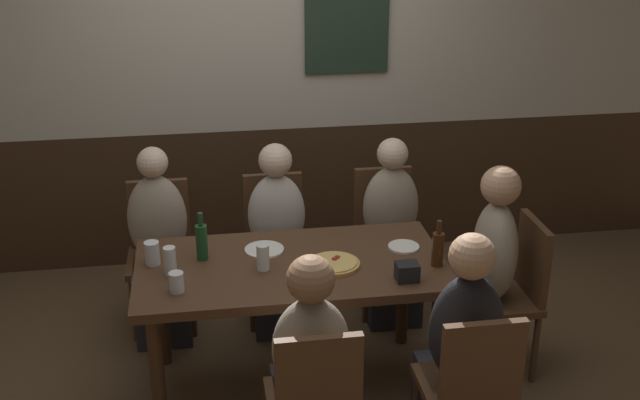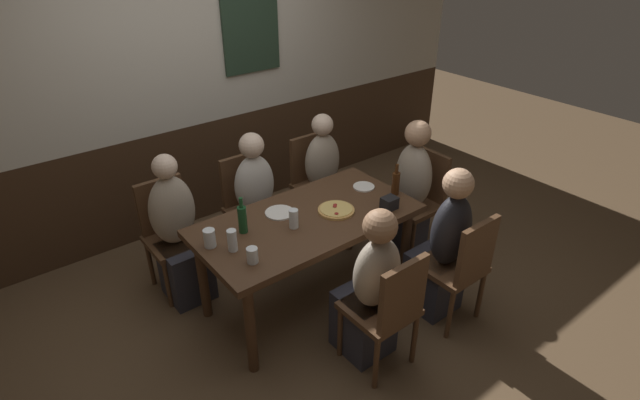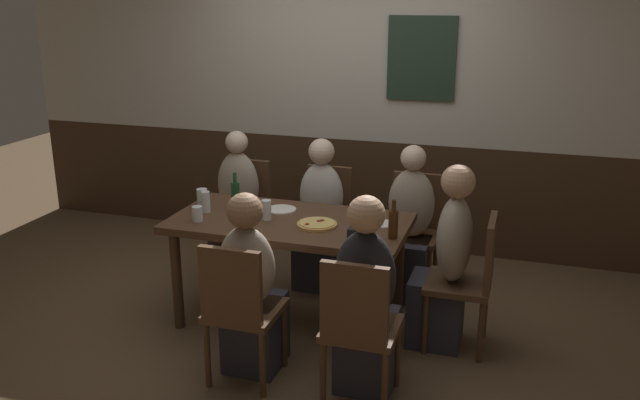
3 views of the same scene
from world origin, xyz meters
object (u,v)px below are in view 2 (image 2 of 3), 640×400
at_px(pint_glass_stout, 232,242).
at_px(beer_glass_half, 210,239).
at_px(chair_left_far, 170,229).
at_px(beer_bottle_green, 242,219).
at_px(person_right_far, 326,187).
at_px(plate_white_large, 280,213).
at_px(pizza, 336,210).
at_px(person_left_far, 179,240).
at_px(person_right_near, 442,253).
at_px(chair_mid_far, 249,202).
at_px(highball_clear, 252,256).
at_px(dining_table, 307,228).
at_px(chair_head_east, 420,196).
at_px(chair_right_far, 314,178).
at_px(person_mid_near, 370,295).
at_px(condiment_caddy, 389,203).
at_px(person_mid_far, 259,211).
at_px(chair_mid_near, 388,307).
at_px(plate_white_small, 364,187).
at_px(chair_right_near, 460,264).
at_px(person_head_east, 408,200).
at_px(beer_bottle_brown, 396,183).
at_px(tumbler_short, 294,220).

xyz_separation_m(pint_glass_stout, beer_glass_half, (-0.09, 0.13, -0.01)).
bearing_deg(pint_glass_stout, chair_left_far, 96.17).
distance_m(beer_glass_half, beer_bottle_green, 0.26).
bearing_deg(person_right_far, chair_left_far, 173.31).
bearing_deg(plate_white_large, pizza, -33.99).
bearing_deg(person_left_far, pizza, -38.52).
xyz_separation_m(person_right_near, person_left_far, (-1.39, 1.32, -0.01)).
relative_size(person_left_far, pizza, 4.42).
xyz_separation_m(pizza, plate_white_large, (-0.33, 0.22, -0.01)).
relative_size(chair_mid_far, highball_clear, 8.77).
xyz_separation_m(pizza, pint_glass_stout, (-0.81, 0.03, 0.05)).
bearing_deg(person_right_far, dining_table, -136.45).
relative_size(chair_head_east, person_left_far, 0.76).
bearing_deg(person_right_near, plate_white_large, 134.66).
distance_m(chair_right_far, chair_left_far, 1.39).
relative_size(chair_head_east, person_mid_near, 0.78).
height_order(highball_clear, plate_white_large, highball_clear).
bearing_deg(person_mid_near, condiment_caddy, 36.16).
height_order(chair_left_far, person_mid_far, person_mid_far).
bearing_deg(person_mid_near, chair_mid_near, -90.00).
bearing_deg(chair_mid_near, dining_table, 90.00).
height_order(person_mid_near, person_right_far, person_right_far).
height_order(chair_mid_far, plate_white_small, chair_mid_far).
height_order(dining_table, beer_glass_half, beer_glass_half).
distance_m(chair_mid_near, plate_white_large, 1.02).
xyz_separation_m(chair_right_near, person_mid_near, (-0.69, 0.16, -0.02)).
distance_m(chair_mid_far, person_mid_far, 0.16).
relative_size(person_right_far, pizza, 4.35).
bearing_deg(person_mid_near, chair_left_far, 115.09).
relative_size(person_head_east, beer_bottle_green, 4.65).
xyz_separation_m(person_right_near, person_head_east, (0.35, 0.66, 0.01)).
height_order(chair_mid_near, chair_mid_far, same).
distance_m(chair_right_far, beer_glass_half, 1.59).
bearing_deg(beer_glass_half, person_head_east, -3.34).
bearing_deg(person_mid_far, beer_bottle_brown, -47.62).
height_order(dining_table, beer_bottle_green, beer_bottle_green).
relative_size(chair_right_far, pint_glass_stout, 6.01).
xyz_separation_m(person_right_near, beer_bottle_green, (-1.14, 0.78, 0.34)).
bearing_deg(person_mid_far, dining_table, -90.00).
bearing_deg(person_mid_far, tumbler_short, -101.64).
xyz_separation_m(chair_left_far, beer_glass_half, (-0.00, -0.72, 0.30)).
relative_size(chair_left_far, beer_bottle_green, 3.40).
xyz_separation_m(dining_table, beer_bottle_brown, (0.73, -0.14, 0.19)).
height_order(pizza, pint_glass_stout, pint_glass_stout).
bearing_deg(chair_right_near, chair_mid_near, 180.00).
bearing_deg(person_mid_far, chair_mid_near, -90.00).
relative_size(dining_table, condiment_caddy, 14.33).
xyz_separation_m(person_head_east, plate_white_small, (-0.43, 0.08, 0.23)).
xyz_separation_m(chair_right_near, pizza, (-0.48, 0.76, 0.26)).
bearing_deg(person_head_east, person_left_far, 159.21).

